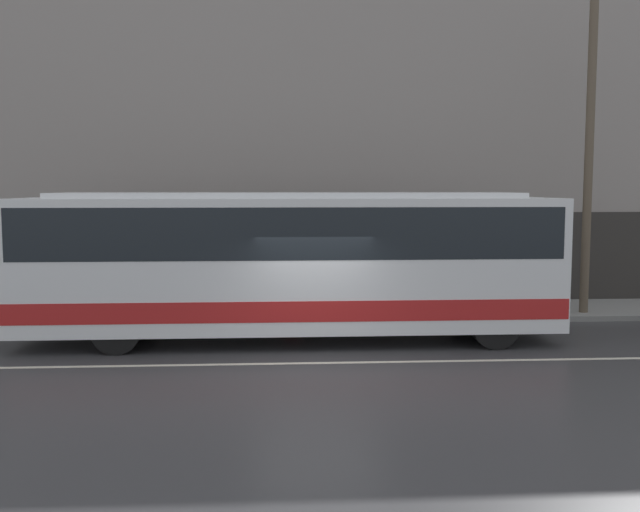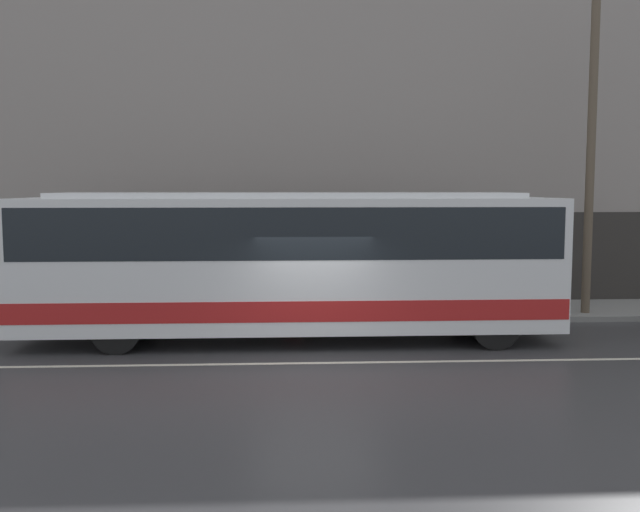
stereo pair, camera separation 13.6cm
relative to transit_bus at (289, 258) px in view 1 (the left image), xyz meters
name	(u,v)px [view 1 (the left image)]	position (x,y,z in m)	size (l,w,h in m)	color
ground_plane	(317,363)	(0.50, -2.12, -1.93)	(60.00, 60.00, 0.00)	#38383A
sidewalk	(306,313)	(0.50, 3.32, -1.86)	(60.00, 2.88, 0.15)	gray
building_facade	(303,104)	(0.50, 4.90, 4.05)	(60.00, 0.35, 12.36)	gray
lane_stripe	(317,363)	(0.50, -2.12, -1.92)	(54.00, 0.14, 0.01)	beige
transit_bus	(289,258)	(0.00, 0.00, 0.00)	(12.23, 2.48, 3.42)	white
utility_pole_near	(589,159)	(8.07, 2.51, 2.36)	(0.23, 0.23, 8.29)	brown
pedestrian_waiting	(292,287)	(0.12, 2.86, -1.07)	(0.36, 0.36, 1.54)	maroon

